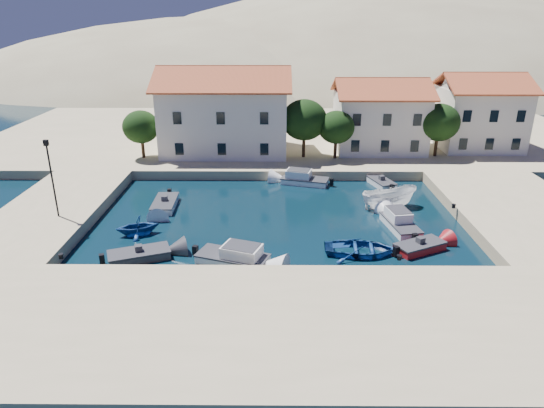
% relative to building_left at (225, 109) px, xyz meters
% --- Properties ---
extents(ground, '(400.00, 400.00, 0.00)m').
position_rel_building_left_xyz_m(ground, '(6.00, -28.00, -5.94)').
color(ground, black).
rests_on(ground, ground).
extents(quay_south, '(52.00, 12.00, 1.00)m').
position_rel_building_left_xyz_m(quay_south, '(6.00, -34.00, -5.44)').
color(quay_south, tan).
rests_on(quay_south, ground).
extents(quay_east, '(11.00, 20.00, 1.00)m').
position_rel_building_left_xyz_m(quay_east, '(26.50, -18.00, -5.44)').
color(quay_east, tan).
rests_on(quay_east, ground).
extents(quay_west, '(8.00, 20.00, 1.00)m').
position_rel_building_left_xyz_m(quay_west, '(-13.00, -18.00, -5.44)').
color(quay_west, tan).
rests_on(quay_west, ground).
extents(quay_north, '(80.00, 36.00, 1.00)m').
position_rel_building_left_xyz_m(quay_north, '(8.00, 10.00, -5.44)').
color(quay_north, tan).
rests_on(quay_north, ground).
extents(hills, '(254.00, 176.00, 99.00)m').
position_rel_building_left_xyz_m(hills, '(26.64, 95.62, -29.34)').
color(hills, gray).
rests_on(hills, ground).
extents(building_left, '(14.70, 9.45, 9.70)m').
position_rel_building_left_xyz_m(building_left, '(0.00, 0.00, 0.00)').
color(building_left, white).
rests_on(building_left, quay_north).
extents(building_mid, '(10.50, 8.40, 8.30)m').
position_rel_building_left_xyz_m(building_mid, '(18.00, 1.00, -0.71)').
color(building_mid, white).
rests_on(building_mid, quay_north).
extents(building_right, '(9.45, 8.40, 8.80)m').
position_rel_building_left_xyz_m(building_right, '(30.00, 2.00, -0.46)').
color(building_right, white).
rests_on(building_right, quay_north).
extents(trees, '(37.30, 5.30, 6.45)m').
position_rel_building_left_xyz_m(trees, '(10.51, -2.54, -1.10)').
color(trees, '#382314').
rests_on(trees, quay_north).
extents(lamppost, '(0.35, 0.25, 6.22)m').
position_rel_building_left_xyz_m(lamppost, '(-11.50, -20.00, -1.18)').
color(lamppost, black).
rests_on(lamppost, quay_west).
extents(bollards, '(29.36, 9.56, 0.30)m').
position_rel_building_left_xyz_m(bollards, '(8.80, -24.13, -4.79)').
color(bollards, black).
rests_on(bollards, ground).
extents(motorboat_grey_sw, '(4.61, 3.26, 1.25)m').
position_rel_building_left_xyz_m(motorboat_grey_sw, '(-3.70, -25.32, -5.64)').
color(motorboat_grey_sw, '#35363B').
rests_on(motorboat_grey_sw, ground).
extents(cabin_cruiser_south, '(5.37, 3.66, 1.60)m').
position_rel_building_left_xyz_m(cabin_cruiser_south, '(2.92, -25.85, -5.46)').
color(cabin_cruiser_south, white).
rests_on(cabin_cruiser_south, ground).
extents(rowboat_south, '(5.34, 3.96, 1.06)m').
position_rel_building_left_xyz_m(rowboat_south, '(11.96, -24.38, -5.94)').
color(rowboat_south, navy).
rests_on(rowboat_south, ground).
extents(motorboat_red_se, '(4.09, 3.18, 1.25)m').
position_rel_building_left_xyz_m(motorboat_red_se, '(16.35, -23.86, -5.64)').
color(motorboat_red_se, maroon).
rests_on(motorboat_red_se, ground).
extents(cabin_cruiser_east, '(2.57, 4.83, 1.60)m').
position_rel_building_left_xyz_m(cabin_cruiser_east, '(15.86, -20.06, -5.46)').
color(cabin_cruiser_east, white).
rests_on(cabin_cruiser_east, ground).
extents(boat_east, '(5.51, 3.26, 2.00)m').
position_rel_building_left_xyz_m(boat_east, '(15.91, -15.39, -5.94)').
color(boat_east, white).
rests_on(boat_east, ground).
extents(motorboat_white_ne, '(2.62, 3.84, 1.25)m').
position_rel_building_left_xyz_m(motorboat_white_ne, '(16.47, -9.50, -5.64)').
color(motorboat_white_ne, white).
rests_on(motorboat_white_ne, ground).
extents(rowboat_west, '(4.01, 3.74, 1.72)m').
position_rel_building_left_xyz_m(rowboat_west, '(-4.87, -21.26, -5.94)').
color(rowboat_west, navy).
rests_on(rowboat_west, ground).
extents(motorboat_white_west, '(2.09, 4.41, 1.25)m').
position_rel_building_left_xyz_m(motorboat_white_west, '(-4.01, -15.46, -5.64)').
color(motorboat_white_west, white).
rests_on(motorboat_white_west, ground).
extents(cabin_cruiser_north, '(5.06, 3.18, 1.60)m').
position_rel_building_left_xyz_m(cabin_cruiser_north, '(8.81, -9.00, -5.46)').
color(cabin_cruiser_north, white).
rests_on(cabin_cruiser_north, ground).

